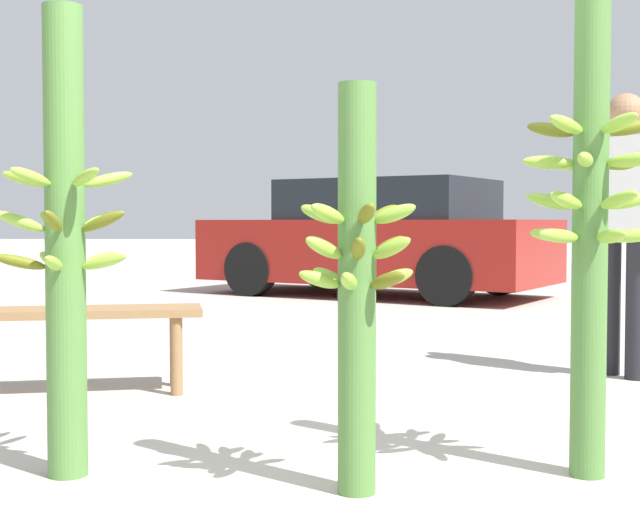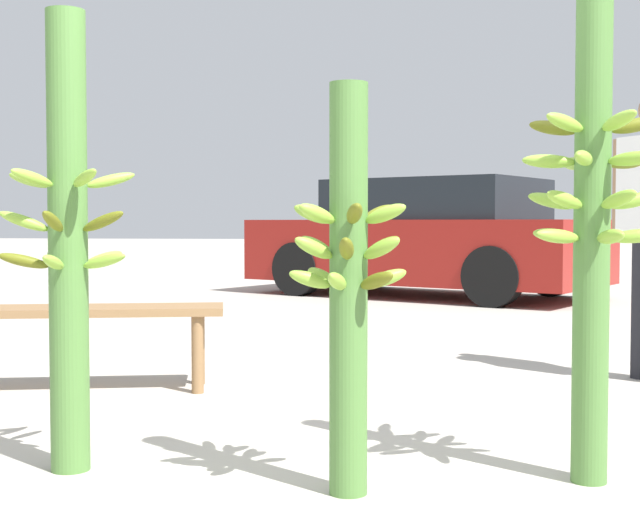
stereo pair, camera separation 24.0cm
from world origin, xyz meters
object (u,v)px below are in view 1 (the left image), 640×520
market_bench (57,322)px  banana_stalk_right (590,225)px  banana_stalk_center (357,281)px  vendor_person (624,210)px  banana_stalk_left (65,240)px  parked_car (380,239)px

market_bench → banana_stalk_right: bearing=-43.1°
banana_stalk_center → vendor_person: 2.64m
banana_stalk_left → banana_stalk_right: banana_stalk_right is taller
banana_stalk_center → market_bench: bearing=134.1°
parked_car → banana_stalk_center: bearing=-153.4°
vendor_person → parked_car: size_ratio=0.36×
vendor_person → parked_car: bearing=-19.0°
banana_stalk_left → parked_car: size_ratio=0.37×
banana_stalk_left → banana_stalk_right: bearing=2.4°
banana_stalk_center → market_bench: (-1.49, 1.54, -0.31)m
banana_stalk_left → banana_stalk_right: 1.76m
banana_stalk_right → market_bench: bearing=149.9°
parked_car → market_bench: bearing=-167.7°
banana_stalk_right → parked_car: bearing=94.3°
banana_stalk_center → banana_stalk_right: (0.78, 0.22, 0.18)m
banana_stalk_center → vendor_person: vendor_person is taller
banana_stalk_right → vendor_person: 2.08m
banana_stalk_left → parked_car: 7.49m
banana_stalk_right → parked_car: (-0.55, 7.32, -0.20)m
banana_stalk_center → banana_stalk_right: size_ratio=0.80×
banana_stalk_right → parked_car: banana_stalk_right is taller
market_bench → parked_car: (1.72, 6.00, 0.29)m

